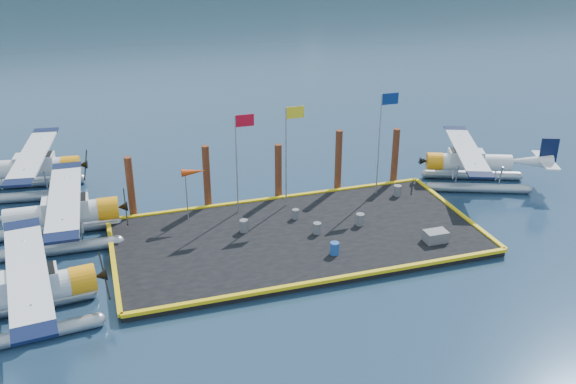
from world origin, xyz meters
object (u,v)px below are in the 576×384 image
drum_5 (296,214)px  flagpole_yellow (289,142)px  flagpole_blue (383,129)px  seaplane_c (29,171)px  piling_0 (131,189)px  drum_1 (317,228)px  drum_2 (360,219)px  seaplane_a (21,296)px  piling_1 (207,179)px  drum_0 (244,226)px  drum_4 (397,191)px  drum_3 (335,248)px  piling_4 (395,158)px  piling_3 (338,162)px  crate (436,236)px  flagpole_red (240,149)px  windsock (193,173)px  seaplane_b (59,217)px  piling_2 (278,173)px  seaplane_d (471,165)px

drum_5 → flagpole_yellow: (0.20, 1.87, 3.82)m
drum_5 → flagpole_blue: (6.20, 1.87, 4.00)m
seaplane_c → piling_0: (5.93, -5.88, 0.39)m
drum_1 → drum_2: 2.72m
seaplane_a → piling_1: piling_1 is taller
drum_0 → drum_4: 10.56m
drum_3 → piling_4: size_ratio=0.17×
flagpole_blue → piling_3: flagpole_blue is taller
crate → flagpole_red: (-9.19, 6.82, 3.69)m
flagpole_blue → windsock: size_ratio=2.08×
piling_0 → flagpole_yellow: bearing=-9.9°
seaplane_b → flagpole_yellow: (13.23, 0.20, 2.89)m
windsock → piling_0: bearing=155.3°
drum_4 → piling_0: (-16.14, 2.31, 1.26)m
flagpole_red → windsock: bearing=180.0°
seaplane_a → piling_2: bearing=117.1°
crate → flagpole_yellow: bearing=132.3°
drum_3 → piling_1: 9.67m
drum_0 → flagpole_yellow: size_ratio=0.11×
flagpole_blue → drum_4: bearing=-36.8°
seaplane_b → drum_5: seaplane_b is taller
seaplane_a → windsock: size_ratio=3.39×
seaplane_a → drum_3: 15.25m
seaplane_c → drum_2: (18.21, -11.22, -0.87)m
seaplane_a → seaplane_b: (1.50, 7.60, -0.00)m
flagpole_red → piling_3: flagpole_red is taller
crate → drum_3: bearing=176.6°
drum_3 → seaplane_b: bearing=155.3°
flagpole_red → piling_2: size_ratio=1.58×
flagpole_red → flagpole_blue: size_ratio=0.92×
seaplane_a → seaplane_d: size_ratio=1.11×
piling_3 → drum_3: bearing=-112.6°
drum_1 → seaplane_b: bearing=164.4°
seaplane_a → drum_5: 15.72m
flagpole_blue → piling_3: size_ratio=1.51×
seaplane_b → drum_2: (16.30, -3.53, -0.89)m
seaplane_b → flagpole_red: size_ratio=1.74×
seaplane_b → drum_1: size_ratio=16.31×
seaplane_b → piling_1: (8.53, 1.80, 0.48)m
drum_1 → piling_4: piling_4 is taller
drum_3 → drum_1: bearing=91.8°
crate → piling_3: piling_3 is taller
piling_1 → seaplane_d: bearing=-4.8°
windsock → drum_2: bearing=-23.0°
windsock → drum_0: bearing=-48.3°
seaplane_a → crate: seaplane_a is taller
piling_3 → piling_0: bearing=180.0°
drum_0 → windsock: 4.21m
drum_0 → drum_3: size_ratio=1.03×
windsock → crate: bearing=-29.8°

